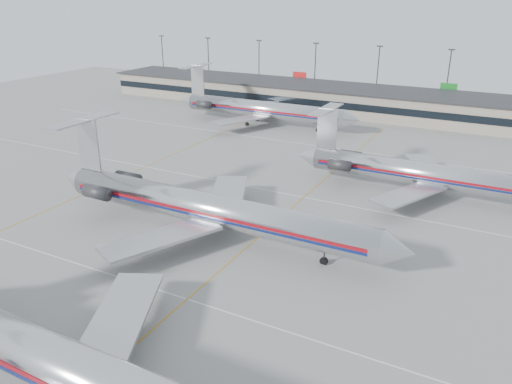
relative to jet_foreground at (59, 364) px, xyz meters
The scene contains 8 objects.
ground 6.56m from the jet_foreground, 89.32° to the left, with size 260.00×260.00×0.00m, color gray.
apron_markings 15.84m from the jet_foreground, 89.76° to the left, with size 160.00×0.15×0.02m, color silver.
terminal 103.36m from the jet_foreground, 89.96° to the left, with size 162.00×17.00×6.25m.
light_mast_row 117.49m from the jet_foreground, 89.97° to the left, with size 163.60×0.40×15.28m.
jet_foreground is the anchor object (origin of this frame).
jet_second_row 28.92m from the jet_foreground, 102.32° to the left, with size 49.31×29.04×12.91m.
jet_third_row 56.74m from the jet_foreground, 74.02° to the left, with size 42.71×26.27×11.68m.
jet_back_row 85.52m from the jet_foreground, 107.70° to the left, with size 45.60×28.05×12.47m.
Camera 1 is at (25.64, -23.96, 28.36)m, focal length 35.00 mm.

